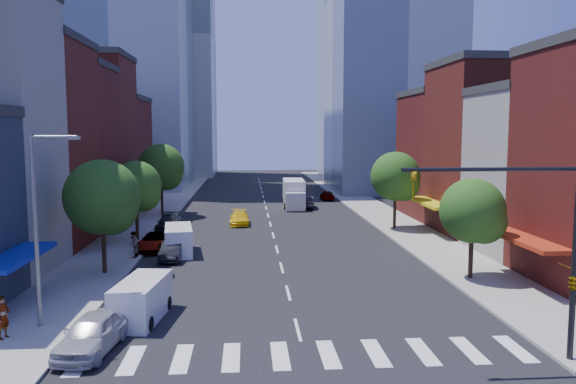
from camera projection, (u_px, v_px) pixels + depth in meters
name	position (u px, v px, depth m)	size (l,w,h in m)	color
ground	(298.00, 330.00, 26.10)	(220.00, 220.00, 0.00)	black
sidewalk_left	(159.00, 211.00, 64.84)	(5.00, 120.00, 0.15)	gray
sidewalk_right	(372.00, 209.00, 66.68)	(5.00, 120.00, 0.15)	gray
crosswalk	(304.00, 355.00, 23.13)	(19.00, 3.00, 0.01)	silver
bldg_left_2	(8.00, 147.00, 44.04)	(12.00, 9.00, 16.00)	#591C15
bldg_left_3	(47.00, 150.00, 52.52)	(12.00, 8.00, 15.00)	#571915
bldg_left_4	(74.00, 138.00, 60.84)	(12.00, 9.00, 17.00)	#591C15
bldg_left_5	(98.00, 153.00, 70.47)	(12.00, 10.00, 13.00)	#571915
bldg_right_1	(559.00, 174.00, 41.88)	(12.00, 8.00, 12.00)	beige
bldg_right_2	(505.00, 150.00, 50.64)	(12.00, 10.00, 15.00)	#591C15
bldg_right_3	(462.00, 157.00, 60.66)	(12.00, 10.00, 13.00)	#571915
tower_far_w	(170.00, 40.00, 115.99)	(18.00, 18.00, 56.00)	#9EA5AD
traffic_signal	(561.00, 261.00, 21.93)	(7.24, 2.24, 8.00)	black
streetlight	(39.00, 217.00, 25.67)	(2.25, 0.25, 9.00)	slate
tree_left_near	(104.00, 200.00, 35.58)	(4.80, 4.80, 7.30)	black
tree_left_mid	(138.00, 188.00, 46.53)	(4.20, 4.20, 6.65)	black
tree_left_far	(163.00, 169.00, 60.34)	(5.00, 5.00, 7.75)	black
tree_right_near	(475.00, 213.00, 34.37)	(4.00, 4.00, 6.20)	black
tree_right_far	(397.00, 178.00, 52.14)	(4.60, 4.60, 7.20)	black
parked_car_front	(92.00, 333.00, 23.39)	(1.88, 4.68, 1.59)	#ACADB1
parked_car_second	(172.00, 250.00, 40.35)	(1.42, 4.08, 1.35)	black
parked_car_third	(155.00, 242.00, 43.56)	(2.25, 4.89, 1.36)	#999999
parked_car_rear	(170.00, 223.00, 52.02)	(2.12, 5.20, 1.51)	black
cargo_van_near	(141.00, 300.00, 27.36)	(2.46, 4.87, 1.99)	silver
cargo_van_far	(179.00, 240.00, 42.25)	(2.57, 5.10, 2.08)	white
taxi	(239.00, 218.00, 55.63)	(1.84, 4.53, 1.32)	yellow
traffic_car_oncoming	(307.00, 202.00, 67.58)	(1.55, 4.44, 1.46)	black
traffic_car_far	(327.00, 195.00, 75.63)	(1.53, 3.79, 1.29)	#999999
box_truck	(294.00, 194.00, 68.41)	(2.76, 8.28, 3.30)	silver
pedestrian_near	(3.00, 317.00, 24.52)	(0.70, 0.46, 1.93)	#999999
pedestrian_far	(133.00, 245.00, 40.34)	(0.92, 0.72, 1.90)	#999999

